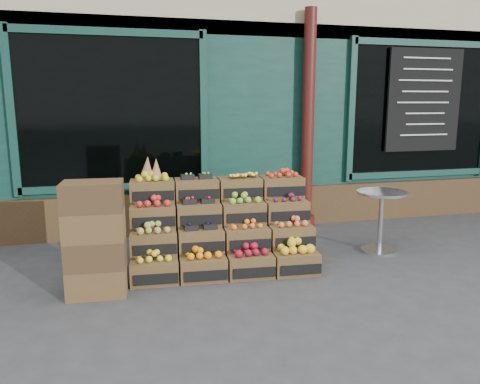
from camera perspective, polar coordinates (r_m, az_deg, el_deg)
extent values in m
plane|color=#363638|center=(5.09, 4.27, -10.80)|extent=(60.00, 60.00, 0.00)
cube|color=#0F352C|center=(9.80, -5.77, 13.95)|extent=(12.00, 6.00, 4.80)
cube|color=#0F352C|center=(6.90, -1.70, 7.78)|extent=(12.00, 0.12, 3.00)
cube|color=#442F1B|center=(7.01, -1.51, -2.10)|extent=(12.00, 0.18, 0.60)
cube|color=black|center=(6.64, -15.32, 9.43)|extent=(2.40, 0.06, 2.00)
cube|color=black|center=(8.18, 21.13, 9.31)|extent=(2.40, 0.06, 2.00)
cylinder|color=#43130F|center=(7.08, 8.28, 8.56)|extent=(0.18, 0.18, 3.20)
cube|color=black|center=(8.11, 21.54, 10.34)|extent=(1.30, 0.04, 1.60)
cube|color=brown|center=(5.10, -10.39, -9.44)|extent=(0.52, 0.38, 0.25)
cube|color=black|center=(4.93, -10.38, -10.45)|extent=(0.46, 0.05, 0.11)
cube|color=yellow|center=(5.04, -10.45, -7.70)|extent=(0.42, 0.29, 0.08)
cube|color=brown|center=(5.12, -4.53, -9.21)|extent=(0.52, 0.38, 0.25)
cube|color=black|center=(4.95, -4.31, -10.20)|extent=(0.46, 0.05, 0.11)
cube|color=orange|center=(5.06, -4.56, -7.42)|extent=(0.42, 0.29, 0.09)
cube|color=brown|center=(5.19, 1.21, -8.88)|extent=(0.52, 0.38, 0.25)
cube|color=black|center=(5.03, 1.63, -9.85)|extent=(0.46, 0.05, 0.11)
cube|color=maroon|center=(5.13, 1.22, -7.09)|extent=(0.42, 0.29, 0.09)
cube|color=brown|center=(5.31, 6.73, -8.49)|extent=(0.52, 0.38, 0.25)
cube|color=black|center=(5.15, 7.32, -9.41)|extent=(0.46, 0.05, 0.11)
cube|color=gold|center=(5.25, 6.78, -6.62)|extent=(0.42, 0.29, 0.12)
cube|color=brown|center=(5.22, -10.48, -6.09)|extent=(0.52, 0.38, 0.25)
cube|color=black|center=(5.05, -10.48, -6.96)|extent=(0.46, 0.05, 0.11)
cube|color=#A4984D|center=(5.17, -10.55, -4.33)|extent=(0.42, 0.29, 0.08)
cube|color=brown|center=(5.23, -4.81, -5.87)|extent=(0.52, 0.38, 0.25)
cube|color=black|center=(5.07, -4.60, -6.73)|extent=(0.46, 0.05, 0.11)
cube|color=black|center=(5.20, -4.83, -4.41)|extent=(0.42, 0.29, 0.03)
cube|color=brown|center=(5.30, 0.77, -5.60)|extent=(0.52, 0.38, 0.25)
cube|color=black|center=(5.14, 1.16, -6.44)|extent=(0.46, 0.05, 0.11)
cube|color=orange|center=(5.26, 0.77, -3.96)|extent=(0.42, 0.29, 0.07)
cube|color=brown|center=(5.42, 6.15, -5.30)|extent=(0.52, 0.38, 0.25)
cube|color=black|center=(5.26, 6.70, -6.10)|extent=(0.46, 0.05, 0.11)
cube|color=#E36B3C|center=(5.38, 6.18, -3.62)|extent=(0.42, 0.29, 0.08)
cube|color=brown|center=(5.35, -10.57, -2.89)|extent=(0.52, 0.38, 0.25)
cube|color=black|center=(5.18, -10.57, -3.64)|extent=(0.46, 0.05, 0.11)
cube|color=#B3251F|center=(5.32, -10.63, -1.15)|extent=(0.42, 0.29, 0.08)
cube|color=brown|center=(5.37, -5.06, -2.69)|extent=(0.52, 0.38, 0.25)
cube|color=black|center=(5.20, -4.87, -3.43)|extent=(0.46, 0.05, 0.11)
cube|color=red|center=(5.34, -5.09, -1.23)|extent=(0.42, 0.29, 0.03)
cube|color=brown|center=(5.44, 0.35, -2.48)|extent=(0.52, 0.38, 0.25)
cube|color=black|center=(5.27, 0.72, -3.20)|extent=(0.46, 0.05, 0.11)
cube|color=#7DAB34|center=(5.40, 0.36, -0.76)|extent=(0.42, 0.29, 0.08)
cube|color=brown|center=(5.55, 5.59, -2.24)|extent=(0.52, 0.38, 0.25)
cube|color=black|center=(5.39, 6.11, -2.94)|extent=(0.46, 0.05, 0.11)
cube|color=#531631|center=(5.52, 5.62, -0.67)|extent=(0.42, 0.29, 0.06)
cube|color=brown|center=(5.50, -10.66, 0.14)|extent=(0.52, 0.38, 0.25)
cube|color=black|center=(5.33, -10.66, -0.49)|extent=(0.46, 0.05, 0.11)
cube|color=gold|center=(5.48, -10.72, 1.84)|extent=(0.42, 0.29, 0.08)
cube|color=brown|center=(5.52, -5.31, 0.32)|extent=(0.52, 0.38, 0.25)
cube|color=black|center=(5.35, -5.13, -0.30)|extent=(0.46, 0.05, 0.11)
cube|color=#84B455|center=(5.50, -5.33, 1.73)|extent=(0.42, 0.29, 0.03)
cube|color=brown|center=(5.59, -0.04, 0.49)|extent=(0.52, 0.38, 0.25)
cube|color=black|center=(5.42, 0.31, -0.11)|extent=(0.46, 0.05, 0.11)
cube|color=yellow|center=(5.56, -0.04, 2.14)|extent=(0.42, 0.29, 0.08)
cube|color=brown|center=(5.70, 5.07, 0.66)|extent=(0.52, 0.38, 0.25)
cube|color=black|center=(5.53, 5.56, 0.07)|extent=(0.46, 0.05, 0.11)
cube|color=#B8321C|center=(5.68, 5.09, 2.25)|extent=(0.42, 0.29, 0.07)
cube|color=#442F1B|center=(5.34, -1.98, -8.29)|extent=(2.06, 0.51, 0.25)
cube|color=#442F1B|center=(5.50, -2.31, -6.36)|extent=(2.06, 0.51, 0.50)
cube|color=#442F1B|center=(5.66, -2.61, -4.54)|extent=(2.06, 0.51, 0.74)
cone|color=olive|center=(5.46, -11.26, 2.87)|extent=(0.17, 0.17, 0.29)
cone|color=olive|center=(5.51, -10.18, 2.77)|extent=(0.15, 0.15, 0.25)
cube|color=brown|center=(4.93, -16.96, -10.25)|extent=(0.60, 0.43, 0.28)
cube|color=#442F1B|center=(4.84, -17.15, -7.11)|extent=(0.60, 0.43, 0.28)
cube|color=brown|center=(4.76, -17.34, -3.85)|extent=(0.60, 0.43, 0.28)
cube|color=#442F1B|center=(4.70, -17.54, -0.50)|extent=(0.60, 0.43, 0.28)
cylinder|color=silver|center=(6.28, 16.57, -6.81)|extent=(0.46, 0.46, 0.03)
cylinder|color=silver|center=(6.18, 16.75, -3.56)|extent=(0.06, 0.06, 0.75)
cylinder|color=silver|center=(6.10, 16.95, -0.07)|extent=(0.62, 0.62, 0.03)
imported|color=#1D6621|center=(7.18, -11.14, 2.99)|extent=(0.67, 0.44, 1.82)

